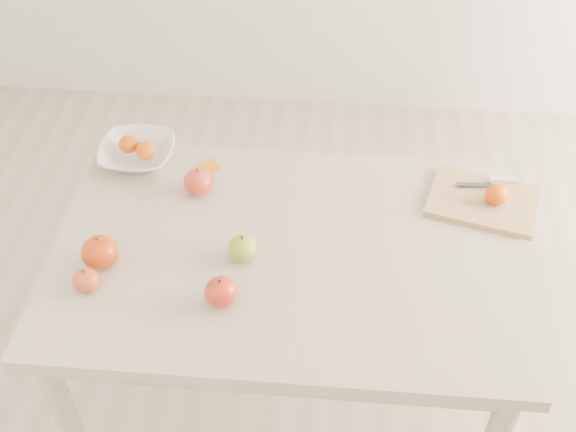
{
  "coord_description": "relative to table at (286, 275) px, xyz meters",
  "views": [
    {
      "loc": [
        0.11,
        -1.27,
        2.08
      ],
      "look_at": [
        0.0,
        0.05,
        0.82
      ],
      "focal_mm": 45.0,
      "sensor_mm": 36.0,
      "label": 1
    }
  ],
  "objects": [
    {
      "name": "apple_red_d",
      "position": [
        -0.47,
        -0.17,
        0.13
      ],
      "size": [
        0.06,
        0.06,
        0.06
      ],
      "primitive_type": "ellipsoid",
      "color": "maroon",
      "rests_on": "table"
    },
    {
      "name": "fruit_bowl",
      "position": [
        -0.46,
        0.32,
        0.13
      ],
      "size": [
        0.22,
        0.22,
        0.05
      ],
      "primitive_type": "imported",
      "color": "white",
      "rests_on": "table"
    },
    {
      "name": "board_tangerine",
      "position": [
        0.55,
        0.21,
        0.14
      ],
      "size": [
        0.06,
        0.06,
        0.05
      ],
      "primitive_type": "ellipsoid",
      "color": "#D95507",
      "rests_on": "cutting_board"
    },
    {
      "name": "table",
      "position": [
        0.0,
        0.0,
        0.0
      ],
      "size": [
        1.2,
        0.8,
        0.75
      ],
      "color": "beige",
      "rests_on": "ground"
    },
    {
      "name": "ground",
      "position": [
        0.0,
        0.0,
        -0.65
      ],
      "size": [
        3.5,
        3.5,
        0.0
      ],
      "primitive_type": "plane",
      "color": "#C6B293",
      "rests_on": "ground"
    },
    {
      "name": "paring_knife",
      "position": [
        0.56,
        0.29,
        0.12
      ],
      "size": [
        0.17,
        0.05,
        0.01
      ],
      "color": "white",
      "rests_on": "cutting_board"
    },
    {
      "name": "orange_peel_a",
      "position": [
        -0.25,
        0.3,
        0.1
      ],
      "size": [
        0.07,
        0.07,
        0.01
      ],
      "primitive_type": "cube",
      "rotation": [
        0.21,
        0.0,
        0.64
      ],
      "color": "#C96B0E",
      "rests_on": "table"
    },
    {
      "name": "apple_red_c",
      "position": [
        -0.14,
        -0.19,
        0.13
      ],
      "size": [
        0.08,
        0.08,
        0.07
      ],
      "primitive_type": "ellipsoid",
      "color": "#A20714",
      "rests_on": "table"
    },
    {
      "name": "apple_green",
      "position": [
        -0.11,
        -0.04,
        0.13
      ],
      "size": [
        0.08,
        0.08,
        0.07
      ],
      "primitive_type": "ellipsoid",
      "color": "olive",
      "rests_on": "table"
    },
    {
      "name": "bowl_tangerine_near",
      "position": [
        -0.49,
        0.33,
        0.15
      ],
      "size": [
        0.06,
        0.06,
        0.05
      ],
      "primitive_type": "ellipsoid",
      "color": "#CA4107",
      "rests_on": "fruit_bowl"
    },
    {
      "name": "orange_peel_b",
      "position": [
        -0.25,
        0.25,
        0.1
      ],
      "size": [
        0.05,
        0.04,
        0.01
      ],
      "primitive_type": "cube",
      "rotation": [
        -0.14,
        0.0,
        0.21
      ],
      "color": "orange",
      "rests_on": "table"
    },
    {
      "name": "apple_red_a",
      "position": [
        -0.26,
        0.2,
        0.14
      ],
      "size": [
        0.08,
        0.08,
        0.07
      ],
      "primitive_type": "ellipsoid",
      "color": "#A3141E",
      "rests_on": "table"
    },
    {
      "name": "bowl_tangerine_far",
      "position": [
        -0.43,
        0.31,
        0.15
      ],
      "size": [
        0.06,
        0.06,
        0.05
      ],
      "primitive_type": "ellipsoid",
      "color": "#E25D08",
      "rests_on": "fruit_bowl"
    },
    {
      "name": "cutting_board",
      "position": [
        0.52,
        0.22,
        0.11
      ],
      "size": [
        0.33,
        0.27,
        0.02
      ],
      "primitive_type": "cube",
      "rotation": [
        0.0,
        0.0,
        -0.25
      ],
      "color": "tan",
      "rests_on": "table"
    },
    {
      "name": "apple_red_b",
      "position": [
        -0.46,
        -0.09,
        0.14
      ],
      "size": [
        0.09,
        0.09,
        0.08
      ],
      "primitive_type": "ellipsoid",
      "color": "#8B0805",
      "rests_on": "table"
    }
  ]
}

